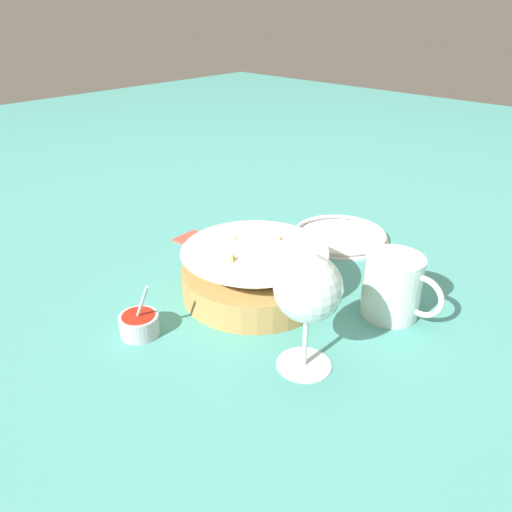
# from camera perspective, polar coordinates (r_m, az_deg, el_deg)

# --- Properties ---
(ground_plane) EXTENTS (4.00, 4.00, 0.00)m
(ground_plane) POSITION_cam_1_polar(r_m,az_deg,el_deg) (0.87, -1.01, -3.76)
(ground_plane) COLOR teal
(food_basket) EXTENTS (0.25, 0.25, 0.10)m
(food_basket) POSITION_cam_1_polar(r_m,az_deg,el_deg) (0.84, 0.00, -1.97)
(food_basket) COLOR #B2894C
(food_basket) RESTS_ON ground_plane
(sauce_cup) EXTENTS (0.06, 0.06, 0.10)m
(sauce_cup) POSITION_cam_1_polar(r_m,az_deg,el_deg) (0.77, -13.20, -7.52)
(sauce_cup) COLOR #B7B7BC
(sauce_cup) RESTS_ON ground_plane
(wine_glass) EXTENTS (0.09, 0.09, 0.17)m
(wine_glass) POSITION_cam_1_polar(r_m,az_deg,el_deg) (0.64, 5.95, -4.09)
(wine_glass) COLOR silver
(wine_glass) RESTS_ON ground_plane
(beer_mug) EXTENTS (0.13, 0.09, 0.10)m
(beer_mug) POSITION_cam_1_polar(r_m,az_deg,el_deg) (0.81, 15.34, -3.59)
(beer_mug) COLOR silver
(beer_mug) RESTS_ON ground_plane
(side_plate) EXTENTS (0.20, 0.20, 0.01)m
(side_plate) POSITION_cam_1_polar(r_m,az_deg,el_deg) (1.06, 9.35, 2.41)
(side_plate) COLOR white
(side_plate) RESTS_ON ground_plane
(napkin) EXTENTS (0.11, 0.07, 0.01)m
(napkin) POSITION_cam_1_polar(r_m,az_deg,el_deg) (1.04, -6.37, 1.73)
(napkin) COLOR #DB4C3D
(napkin) RESTS_ON ground_plane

